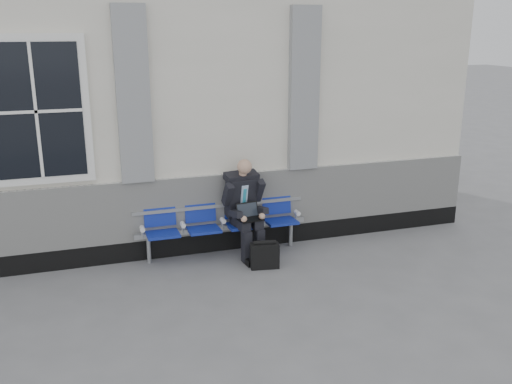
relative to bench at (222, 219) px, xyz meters
name	(u,v)px	position (x,y,z in m)	size (l,w,h in m)	color
ground	(20,323)	(-2.78, -1.32, -0.55)	(70.00, 70.00, 0.00)	slate
station_building	(18,96)	(-2.79, 2.15, 1.67)	(14.40, 4.40, 4.49)	silver
bench	(222,219)	(0.00, 0.00, 0.00)	(2.60, 0.47, 0.91)	#9EA0A3
businessman	(244,204)	(0.32, -0.14, 0.24)	(0.63, 0.84, 1.47)	black
briefcase	(265,255)	(0.44, -0.70, -0.36)	(0.43, 0.24, 0.41)	black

